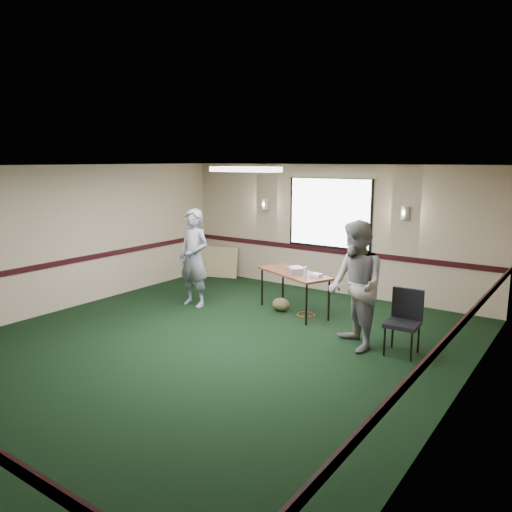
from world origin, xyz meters
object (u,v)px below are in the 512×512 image
Objects in this scene: conference_chair at (405,316)px; person_right at (356,286)px; person_left at (194,258)px; projector at (296,270)px; folding_table at (294,275)px.

person_right reaches higher than conference_chair.
conference_chair is 0.83m from person_right.
conference_chair is 0.50× the size of person_left.
projector is at bearing 20.69° from person_left.
person_left is 3.48m from person_right.
projector is 1.88m from person_right.
conference_chair is 4.15m from person_left.
person_left is at bearing -123.44° from projector.
projector is at bearing -8.33° from folding_table.
person_left is at bearing -135.53° from folding_table.
folding_table is 1.96m from person_left.
conference_chair is (2.32, -0.75, -0.16)m from folding_table.
person_right reaches higher than person_left.
projector is 1.98m from person_left.
projector is 0.16× the size of person_right.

